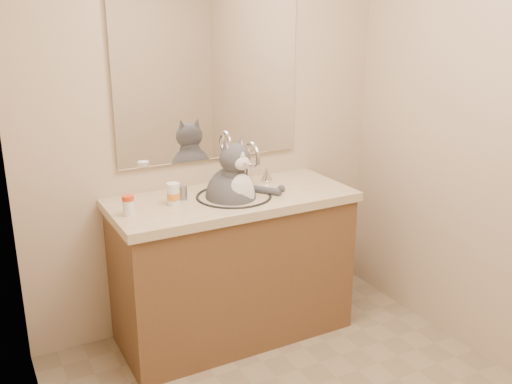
{
  "coord_description": "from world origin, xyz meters",
  "views": [
    {
      "loc": [
        -1.29,
        -1.71,
        1.82
      ],
      "look_at": [
        -0.02,
        0.65,
        0.96
      ],
      "focal_mm": 40.0,
      "sensor_mm": 36.0,
      "label": 1
    }
  ],
  "objects_px": {
    "pill_bottle_redcap": "(128,205)",
    "pill_bottle_orange": "(173,194)",
    "grey_canister": "(183,193)",
    "cat": "(232,195)"
  },
  "relations": [
    {
      "from": "pill_bottle_redcap",
      "to": "cat",
      "type": "bearing_deg",
      "value": 0.98
    },
    {
      "from": "pill_bottle_redcap",
      "to": "pill_bottle_orange",
      "type": "xyz_separation_m",
      "value": [
        0.25,
        0.05,
        0.0
      ]
    },
    {
      "from": "cat",
      "to": "grey_canister",
      "type": "xyz_separation_m",
      "value": [
        -0.25,
        0.1,
        0.02
      ]
    },
    {
      "from": "pill_bottle_redcap",
      "to": "grey_canister",
      "type": "xyz_separation_m",
      "value": [
        0.33,
        0.11,
        -0.01
      ]
    },
    {
      "from": "cat",
      "to": "grey_canister",
      "type": "height_order",
      "value": "cat"
    },
    {
      "from": "grey_canister",
      "to": "pill_bottle_redcap",
      "type": "bearing_deg",
      "value": -161.36
    },
    {
      "from": "cat",
      "to": "pill_bottle_orange",
      "type": "height_order",
      "value": "cat"
    },
    {
      "from": "pill_bottle_orange",
      "to": "grey_canister",
      "type": "xyz_separation_m",
      "value": [
        0.07,
        0.06,
        -0.02
      ]
    },
    {
      "from": "pill_bottle_redcap",
      "to": "pill_bottle_orange",
      "type": "height_order",
      "value": "pill_bottle_orange"
    },
    {
      "from": "cat",
      "to": "pill_bottle_orange",
      "type": "relative_size",
      "value": 4.66
    }
  ]
}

